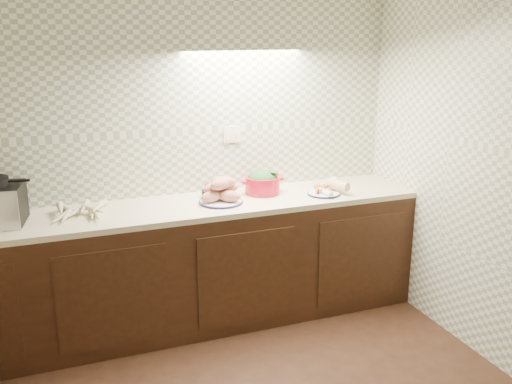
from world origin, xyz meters
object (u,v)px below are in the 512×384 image
object	(u,v)px
onion_bowl	(212,191)
veg_plate	(328,188)
sweet_potato_plate	(221,192)
dutch_oven	(262,182)
parsnip_pile	(80,211)

from	to	relation	value
onion_bowl	veg_plate	bearing A→B (deg)	-13.45
sweet_potato_plate	veg_plate	xyz separation A→B (m)	(0.81, -0.06, -0.03)
sweet_potato_plate	dutch_oven	bearing A→B (deg)	17.21
parsnip_pile	sweet_potato_plate	bearing A→B (deg)	-2.72
sweet_potato_plate	veg_plate	distance (m)	0.82
parsnip_pile	veg_plate	distance (m)	1.77
parsnip_pile	dutch_oven	bearing A→B (deg)	2.86
onion_bowl	parsnip_pile	bearing A→B (deg)	-174.02
parsnip_pile	sweet_potato_plate	world-z (taller)	sweet_potato_plate
parsnip_pile	onion_bowl	world-z (taller)	onion_bowl
sweet_potato_plate	dutch_oven	distance (m)	0.37
parsnip_pile	sweet_potato_plate	xyz separation A→B (m)	(0.95, -0.05, 0.04)
onion_bowl	dutch_oven	world-z (taller)	dutch_oven
onion_bowl	dutch_oven	bearing A→B (deg)	-4.80
parsnip_pile	onion_bowl	xyz separation A→B (m)	(0.93, 0.10, 0.02)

